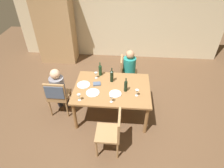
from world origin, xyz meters
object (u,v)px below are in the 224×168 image
object	(u,v)px
dining_table	(112,91)
wine_bottle_tall_green	(100,70)
chair_far_right	(126,72)
dinner_plate_guest_right	(93,93)
wine_bottle_dark_red	(126,85)
wine_glass_far	(137,91)
person_man_bearded	(130,68)
wine_bottle_short_olive	(112,76)
dinner_plate_host	(84,85)
wine_glass_centre	(111,98)
armoire_cabinet	(55,27)
wine_glass_near_left	(96,74)
dinner_plate_guest_left	(115,94)
wine_glass_near_right	(79,96)
chair_near	(113,131)
person_woman_host	(58,88)
chair_left_end	(57,94)

from	to	relation	value
dining_table	wine_bottle_tall_green	size ratio (longest dim) A/B	4.83
chair_far_right	dinner_plate_guest_right	bearing A→B (deg)	-29.38
wine_bottle_dark_red	wine_glass_far	distance (m)	0.26
person_man_bearded	wine_bottle_short_olive	world-z (taller)	person_man_bearded
dinner_plate_host	wine_glass_centre	bearing A→B (deg)	-36.87
armoire_cabinet	wine_bottle_dark_red	world-z (taller)	armoire_cabinet
chair_far_right	wine_glass_far	size ratio (longest dim) A/B	6.17
wine_bottle_tall_green	wine_glass_centre	bearing A→B (deg)	-69.73
wine_bottle_dark_red	wine_glass_centre	xyz separation A→B (m)	(-0.26, -0.36, -0.03)
wine_glass_near_left	dinner_plate_guest_left	distance (m)	0.70
wine_glass_near_right	dinner_plate_host	xyz separation A→B (m)	(-0.02, 0.48, -0.10)
wine_bottle_dark_red	wine_bottle_short_olive	bearing A→B (deg)	135.43
dining_table	dinner_plate_host	world-z (taller)	dinner_plate_host
wine_bottle_tall_green	wine_glass_near_left	world-z (taller)	wine_bottle_tall_green
chair_near	person_woman_host	world-z (taller)	person_woman_host
chair_near	dinner_plate_guest_left	bearing A→B (deg)	0.40
dining_table	person_man_bearded	size ratio (longest dim) A/B	1.40
chair_left_end	person_woman_host	bearing A→B (deg)	90.00
chair_far_right	wine_glass_far	xyz separation A→B (m)	(0.24, -1.16, 0.32)
dining_table	chair_near	size ratio (longest dim) A/B	1.73
chair_left_end	chair_far_right	xyz separation A→B (m)	(1.45, 1.07, -0.06)
wine_bottle_dark_red	dinner_plate_host	size ratio (longest dim) A/B	1.14
wine_bottle_tall_green	armoire_cabinet	bearing A→B (deg)	130.41
wine_bottle_dark_red	wine_glass_centre	world-z (taller)	wine_bottle_dark_red
armoire_cabinet	person_man_bearded	size ratio (longest dim) A/B	1.91
wine_glass_near_right	armoire_cabinet	bearing A→B (deg)	115.23
wine_glass_far	dinner_plate_guest_left	distance (m)	0.44
chair_near	wine_bottle_tall_green	distance (m)	1.49
wine_glass_centre	wine_glass_near_right	xyz separation A→B (m)	(-0.62, -0.00, 0.00)
chair_far_right	person_woman_host	size ratio (longest dim) A/B	0.81
person_woman_host	chair_far_right	bearing A→B (deg)	32.51
chair_far_right	wine_bottle_tall_green	distance (m)	0.84
person_man_bearded	wine_glass_centre	world-z (taller)	person_man_bearded
person_woman_host	wine_glass_far	bearing A→B (deg)	-7.91
armoire_cabinet	chair_near	bearing A→B (deg)	-58.74
wine_glass_near_right	wine_glass_far	bearing A→B (deg)	11.49
armoire_cabinet	wine_glass_centre	xyz separation A→B (m)	(1.92, -2.75, -0.24)
wine_glass_near_left	dinner_plate_host	size ratio (longest dim) A/B	0.54
chair_near	dinner_plate_guest_left	xyz separation A→B (m)	(-0.01, 0.76, 0.22)
chair_left_end	person_woman_host	size ratio (longest dim) A/B	0.81
chair_far_right	wine_bottle_dark_red	size ratio (longest dim) A/B	2.93
wine_glass_near_left	dinner_plate_guest_right	size ratio (longest dim) A/B	0.54
dinner_plate_host	dinner_plate_guest_right	size ratio (longest dim) A/B	1.00
chair_left_end	dinner_plate_host	bearing A→B (deg)	16.88
chair_left_end	wine_glass_near_left	bearing A→B (deg)	29.35
chair_far_right	wine_bottle_tall_green	xyz separation A→B (m)	(-0.57, -0.50, 0.36)
person_woman_host	person_man_bearded	bearing A→B (deg)	30.59
armoire_cabinet	dinner_plate_guest_left	world-z (taller)	armoire_cabinet
chair_left_end	chair_near	world-z (taller)	same
chair_left_end	person_woman_host	xyz separation A→B (m)	(-0.00, 0.15, 0.06)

